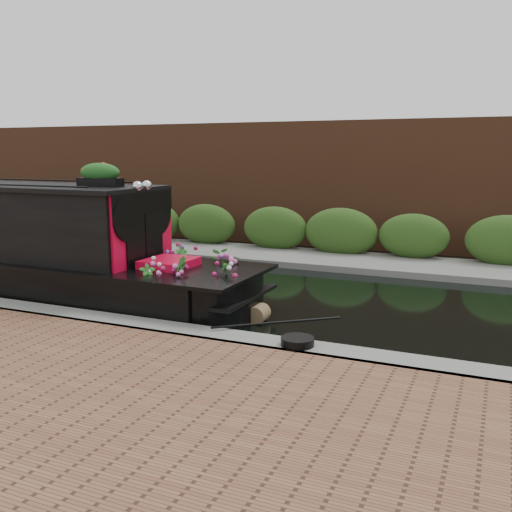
% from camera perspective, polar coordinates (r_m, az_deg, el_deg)
% --- Properties ---
extents(ground, '(80.00, 80.00, 0.00)m').
position_cam_1_polar(ground, '(12.94, -6.96, -3.24)').
color(ground, black).
rests_on(ground, ground).
extents(near_bank_coping, '(40.00, 0.60, 0.50)m').
position_cam_1_polar(near_bank_coping, '(10.34, -16.32, -7.07)').
color(near_bank_coping, slate).
rests_on(near_bank_coping, ground).
extents(far_bank_path, '(40.00, 2.40, 0.34)m').
position_cam_1_polar(far_bank_path, '(16.61, 0.39, -0.14)').
color(far_bank_path, slate).
rests_on(far_bank_path, ground).
extents(far_hedge, '(40.00, 1.10, 2.80)m').
position_cam_1_polar(far_hedge, '(17.43, 1.55, 0.35)').
color(far_hedge, '#2D4E1A').
rests_on(far_hedge, ground).
extents(far_brick_wall, '(40.00, 1.00, 8.00)m').
position_cam_1_polar(far_brick_wall, '(19.37, 3.88, 1.34)').
color(far_brick_wall, brown).
rests_on(far_brick_wall, ground).
extents(rope_fender, '(0.33, 0.36, 0.33)m').
position_cam_1_polar(rope_fender, '(10.28, 0.28, -5.80)').
color(rope_fender, brown).
rests_on(rope_fender, ground).
extents(coiled_mooring_rope, '(0.49, 0.49, 0.12)m').
position_cam_1_polar(coiled_mooring_rope, '(8.40, 4.17, -8.51)').
color(coiled_mooring_rope, black).
rests_on(coiled_mooring_rope, near_bank_coping).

